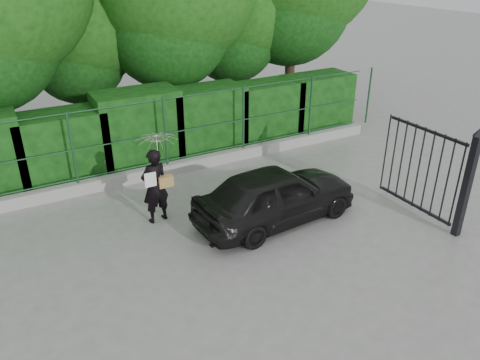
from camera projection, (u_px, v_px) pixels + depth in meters
ground at (236, 269)px, 8.75m from camera, size 80.00×80.00×0.00m
kerb at (154, 172)px, 12.22m from camera, size 14.00×0.25×0.30m
fence at (158, 133)px, 11.86m from camera, size 14.13×0.06×1.80m
hedge at (137, 132)px, 12.64m from camera, size 14.20×1.20×2.08m
gate at (447, 175)px, 9.66m from camera, size 0.22×2.33×2.36m
woman at (157, 166)px, 9.84m from camera, size 0.92×0.88×1.99m
car at (276, 195)px, 10.07m from camera, size 3.80×1.75×1.26m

